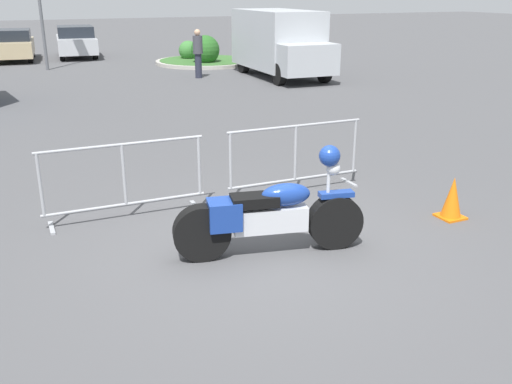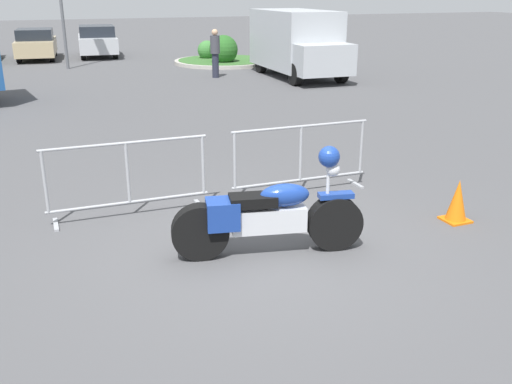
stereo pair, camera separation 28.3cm
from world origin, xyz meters
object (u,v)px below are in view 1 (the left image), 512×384
object	(u,v)px
crowd_barrier_far	(295,158)
traffic_cone	(452,198)
crowd_barrier_near	(124,180)
parked_car_silver	(76,41)
parked_car_tan	(14,45)
motorcycle	(270,215)
delivery_van	(280,41)
pedestrian	(198,52)

from	to	relation	value
crowd_barrier_far	traffic_cone	bearing A→B (deg)	-51.89
traffic_cone	crowd_barrier_near	bearing A→B (deg)	155.56
crowd_barrier_near	parked_car_silver	xyz separation A→B (m)	(2.28, 20.96, 0.16)
parked_car_silver	traffic_cone	size ratio (longest dim) A/B	7.29
traffic_cone	parked_car_tan	bearing A→B (deg)	101.44
parked_car_tan	motorcycle	bearing A→B (deg)	-170.00
traffic_cone	delivery_van	bearing A→B (deg)	73.32
crowd_barrier_far	pedestrian	xyz separation A→B (m)	(2.63, 12.22, 0.37)
crowd_barrier_near	parked_car_silver	distance (m)	21.08
crowd_barrier_near	crowd_barrier_far	xyz separation A→B (m)	(2.64, 0.00, 0.00)
crowd_barrier_near	pedestrian	distance (m)	13.31
delivery_van	traffic_cone	size ratio (longest dim) A/B	8.60
motorcycle	parked_car_tan	distance (m)	22.57
pedestrian	traffic_cone	world-z (taller)	pedestrian
parked_car_silver	traffic_cone	bearing A→B (deg)	-169.94
parked_car_tan	traffic_cone	world-z (taller)	parked_car_tan
pedestrian	traffic_cone	distance (m)	14.14
pedestrian	crowd_barrier_near	bearing A→B (deg)	-45.38
parked_car_silver	crowd_barrier_far	bearing A→B (deg)	-173.52
crowd_barrier_near	parked_car_tan	xyz separation A→B (m)	(-0.46, 20.66, 0.13)
parked_car_tan	pedestrian	size ratio (longest dim) A/B	2.43
crowd_barrier_near	delivery_van	size ratio (longest dim) A/B	0.44
crowd_barrier_near	parked_car_silver	world-z (taller)	parked_car_silver
parked_car_tan	crowd_barrier_far	bearing A→B (deg)	-165.99
parked_car_tan	traffic_cone	distance (m)	22.98
motorcycle	traffic_cone	xyz separation A→B (m)	(2.78, -0.03, -0.21)
crowd_barrier_far	pedestrian	world-z (taller)	pedestrian
crowd_barrier_far	motorcycle	bearing A→B (deg)	-125.69
crowd_barrier_near	parked_car_tan	size ratio (longest dim) A/B	0.55
crowd_barrier_far	crowd_barrier_near	bearing A→B (deg)	180.00
motorcycle	delivery_van	world-z (taller)	delivery_van
crowd_barrier_far	parked_car_silver	world-z (taller)	parked_car_silver
parked_car_silver	pedestrian	world-z (taller)	pedestrian
motorcycle	parked_car_silver	xyz separation A→B (m)	(0.96, 22.79, 0.22)
parked_car_tan	parked_car_silver	world-z (taller)	parked_car_silver
motorcycle	crowd_barrier_far	bearing A→B (deg)	66.64
motorcycle	crowd_barrier_near	distance (m)	2.26
parked_car_tan	parked_car_silver	xyz separation A→B (m)	(2.74, 0.30, 0.03)
pedestrian	delivery_van	bearing A→B (deg)	50.24
pedestrian	parked_car_tan	bearing A→B (deg)	-167.94
crowd_barrier_far	pedestrian	distance (m)	12.50
motorcycle	parked_car_silver	size ratio (longest dim) A/B	0.53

